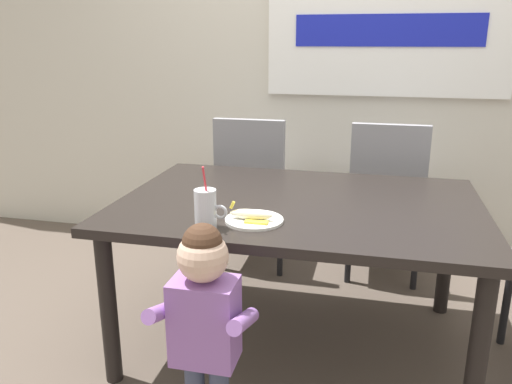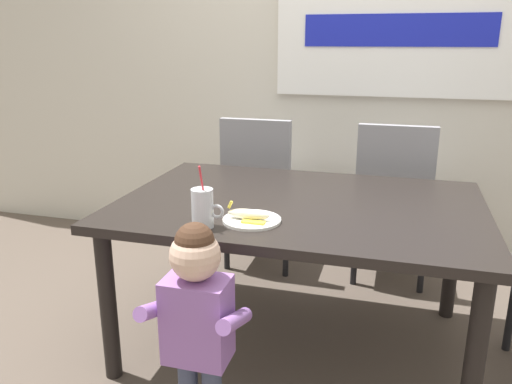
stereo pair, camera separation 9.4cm
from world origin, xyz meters
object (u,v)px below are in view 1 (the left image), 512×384
(dining_table, at_px, (299,217))
(snack_plate, at_px, (254,220))
(peeled_banana, at_px, (252,215))
(dining_chair_right, at_px, (386,193))
(milk_cup, at_px, (206,211))
(toddler_standing, at_px, (204,312))
(dining_chair_left, at_px, (254,184))

(dining_table, xyz_separation_m, snack_plate, (-0.13, -0.31, 0.08))
(dining_table, height_order, peeled_banana, peeled_banana)
(dining_chair_right, relative_size, milk_cup, 3.86)
(dining_table, distance_m, peeled_banana, 0.37)
(toddler_standing, bearing_deg, peeled_banana, 79.86)
(dining_chair_right, xyz_separation_m, snack_plate, (-0.52, -1.11, 0.18))
(milk_cup, distance_m, peeled_banana, 0.18)
(dining_table, relative_size, dining_chair_left, 1.65)
(toddler_standing, height_order, milk_cup, milk_cup)
(dining_table, xyz_separation_m, dining_chair_left, (-0.40, 0.79, -0.09))
(milk_cup, bearing_deg, dining_chair_right, 60.59)
(dining_chair_left, bearing_deg, toddler_standing, 97.32)
(dining_chair_right, distance_m, peeled_banana, 1.26)
(dining_table, bearing_deg, snack_plate, -112.90)
(dining_chair_right, bearing_deg, dining_table, 63.83)
(dining_table, relative_size, milk_cup, 6.35)
(toddler_standing, distance_m, peeled_banana, 0.45)
(dining_table, height_order, dining_chair_right, dining_chair_right)
(dining_chair_left, height_order, peeled_banana, dining_chair_left)
(milk_cup, height_order, snack_plate, milk_cup)
(peeled_banana, bearing_deg, dining_chair_right, 64.63)
(peeled_banana, bearing_deg, dining_chair_left, 103.18)
(dining_chair_right, relative_size, snack_plate, 4.17)
(dining_table, bearing_deg, milk_cup, -125.08)
(dining_chair_left, xyz_separation_m, dining_chair_right, (0.79, 0.00, 0.00))
(peeled_banana, bearing_deg, snack_plate, 56.46)
(milk_cup, xyz_separation_m, snack_plate, (0.16, 0.11, -0.06))
(dining_table, xyz_separation_m, toddler_standing, (-0.21, -0.71, -0.11))
(peeled_banana, bearing_deg, toddler_standing, -100.14)
(dining_chair_right, distance_m, milk_cup, 1.41)
(dining_chair_left, relative_size, dining_chair_right, 1.00)
(dining_chair_right, height_order, toddler_standing, dining_chair_right)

